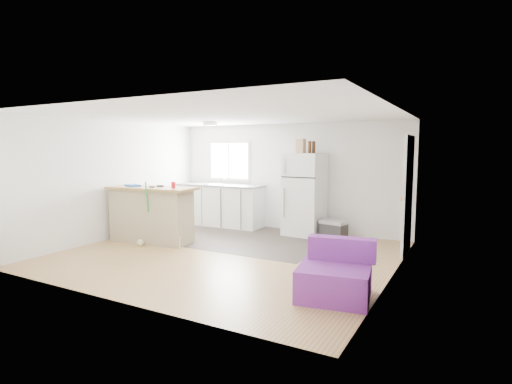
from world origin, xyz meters
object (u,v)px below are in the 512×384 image
mop (143,234)px  blue_tray (133,185)px  cleaner_jug (177,241)px  purple_seat (335,277)px  bottle_right (314,147)px  bottle_left (310,147)px  red_cup (173,185)px  cooler (333,230)px  kitchen_cabinets (219,204)px  refrigerator (305,194)px  cardboard_box (301,146)px  peninsula (151,214)px

mop → blue_tray: bearing=123.4°
cleaner_jug → mop: 0.70m
purple_seat → bottle_right: size_ratio=3.90×
bottle_left → blue_tray: bearing=-145.5°
cleaner_jug → red_cup: 1.06m
cooler → kitchen_cabinets: bearing=-171.8°
cooler → refrigerator: bearing=179.3°
purple_seat → red_cup: 3.83m
refrigerator → red_cup: size_ratio=14.54×
purple_seat → blue_tray: bearing=157.0°
cooler → red_cup: (-2.54, -1.89, 0.95)m
mop → cardboard_box: bearing=18.4°
peninsula → refrigerator: bearing=35.0°
bottle_left → refrigerator: bearing=144.6°
kitchen_cabinets → cooler: size_ratio=3.86×
blue_tray → red_cup: bearing=4.9°
peninsula → purple_seat: (4.11, -1.15, -0.30)m
purple_seat → mop: (-4.02, 0.81, -0.02)m
mop → red_cup: (0.47, 0.35, 0.92)m
peninsula → cooler: size_ratio=3.15×
cleaner_jug → cardboard_box: cardboard_box is taller
red_cup → cardboard_box: bearing=49.2°
kitchen_cabinets → blue_tray: (-0.61, -2.16, 0.61)m
purple_seat → cleaner_jug: 3.50m
kitchen_cabinets → blue_tray: 2.33m
bottle_left → kitchen_cabinets: bearing=176.8°
peninsula → refrigerator: refrigerator is taller
refrigerator → bottle_right: size_ratio=6.98×
peninsula → cleaner_jug: 0.88m
cardboard_box → bottle_left: (0.23, -0.08, -0.03)m
refrigerator → blue_tray: (-2.82, -2.13, 0.24)m
refrigerator → bottle_right: 1.02m
kitchen_cabinets → mop: 2.45m
peninsula → blue_tray: 0.70m
refrigerator → cardboard_box: 1.03m
refrigerator → peninsula: bearing=-136.3°
cooler → cardboard_box: (-0.79, 0.14, 1.69)m
blue_tray → bottle_left: bottle_left is taller
cleaner_jug → bottle_right: bearing=29.7°
peninsula → purple_seat: size_ratio=1.88×
kitchen_cabinets → cardboard_box: cardboard_box is taller
kitchen_cabinets → purple_seat: 5.08m
blue_tray → peninsula: bearing=10.4°
peninsula → cooler: 3.66m
kitchen_cabinets → cardboard_box: 2.54m
cardboard_box → bottle_right: (0.28, 0.01, -0.03)m
kitchen_cabinets → red_cup: kitchen_cabinets is taller
cleaner_jug → cardboard_box: bearing=34.2°
mop → bottle_left: 3.74m
purple_seat → blue_tray: (-4.52, 1.07, 0.86)m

